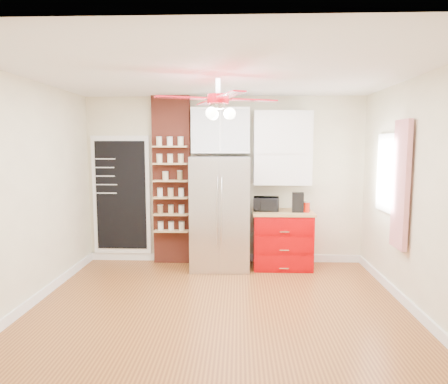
{
  "coord_description": "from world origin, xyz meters",
  "views": [
    {
      "loc": [
        0.23,
        -4.49,
        1.92
      ],
      "look_at": [
        0.03,
        0.9,
        1.29
      ],
      "focal_mm": 32.0,
      "sensor_mm": 36.0,
      "label": 1
    }
  ],
  "objects_px": {
    "ceiling_fan": "(218,100)",
    "coffee_maker": "(298,202)",
    "red_cabinet": "(282,239)",
    "canister_left": "(306,207)",
    "pantry_jar_oats": "(165,176)",
    "fridge": "(220,213)",
    "toaster_oven": "(266,204)"
  },
  "relations": [
    {
      "from": "ceiling_fan",
      "to": "coffee_maker",
      "type": "xyz_separation_m",
      "value": [
        1.14,
        1.62,
        -1.37
      ]
    },
    {
      "from": "red_cabinet",
      "to": "canister_left",
      "type": "bearing_deg",
      "value": -13.45
    },
    {
      "from": "pantry_jar_oats",
      "to": "canister_left",
      "type": "bearing_deg",
      "value": -4.34
    },
    {
      "from": "fridge",
      "to": "toaster_oven",
      "type": "xyz_separation_m",
      "value": [
        0.71,
        0.06,
        0.13
      ]
    },
    {
      "from": "fridge",
      "to": "coffee_maker",
      "type": "distance_m",
      "value": 1.21
    },
    {
      "from": "fridge",
      "to": "ceiling_fan",
      "type": "bearing_deg",
      "value": -88.24
    },
    {
      "from": "fridge",
      "to": "coffee_maker",
      "type": "xyz_separation_m",
      "value": [
        1.19,
        -0.01,
        0.17
      ]
    },
    {
      "from": "fridge",
      "to": "pantry_jar_oats",
      "type": "xyz_separation_m",
      "value": [
        -0.88,
        0.13,
        0.56
      ]
    },
    {
      "from": "coffee_maker",
      "to": "pantry_jar_oats",
      "type": "xyz_separation_m",
      "value": [
        -2.07,
        0.14,
        0.39
      ]
    },
    {
      "from": "canister_left",
      "to": "pantry_jar_oats",
      "type": "relative_size",
      "value": 1.2
    },
    {
      "from": "pantry_jar_oats",
      "to": "toaster_oven",
      "type": "bearing_deg",
      "value": -2.72
    },
    {
      "from": "coffee_maker",
      "to": "pantry_jar_oats",
      "type": "height_order",
      "value": "pantry_jar_oats"
    },
    {
      "from": "red_cabinet",
      "to": "coffee_maker",
      "type": "distance_m",
      "value": 0.64
    },
    {
      "from": "fridge",
      "to": "canister_left",
      "type": "height_order",
      "value": "fridge"
    },
    {
      "from": "canister_left",
      "to": "pantry_jar_oats",
      "type": "height_order",
      "value": "pantry_jar_oats"
    },
    {
      "from": "ceiling_fan",
      "to": "pantry_jar_oats",
      "type": "height_order",
      "value": "ceiling_fan"
    },
    {
      "from": "red_cabinet",
      "to": "coffee_maker",
      "type": "bearing_deg",
      "value": -15.41
    },
    {
      "from": "red_cabinet",
      "to": "ceiling_fan",
      "type": "distance_m",
      "value": 2.75
    },
    {
      "from": "fridge",
      "to": "toaster_oven",
      "type": "relative_size",
      "value": 4.46
    },
    {
      "from": "canister_left",
      "to": "red_cabinet",
      "type": "bearing_deg",
      "value": 166.55
    },
    {
      "from": "fridge",
      "to": "coffee_maker",
      "type": "height_order",
      "value": "fridge"
    },
    {
      "from": "red_cabinet",
      "to": "toaster_oven",
      "type": "distance_m",
      "value": 0.61
    },
    {
      "from": "red_cabinet",
      "to": "coffee_maker",
      "type": "xyz_separation_m",
      "value": [
        0.22,
        -0.06,
        0.6
      ]
    },
    {
      "from": "red_cabinet",
      "to": "ceiling_fan",
      "type": "xyz_separation_m",
      "value": [
        -0.92,
        -1.68,
        1.97
      ]
    },
    {
      "from": "red_cabinet",
      "to": "toaster_oven",
      "type": "bearing_deg",
      "value": 178.29
    },
    {
      "from": "red_cabinet",
      "to": "pantry_jar_oats",
      "type": "distance_m",
      "value": 2.09
    },
    {
      "from": "fridge",
      "to": "canister_left",
      "type": "xyz_separation_m",
      "value": [
        1.32,
        -0.03,
        0.1
      ]
    },
    {
      "from": "red_cabinet",
      "to": "coffee_maker",
      "type": "height_order",
      "value": "coffee_maker"
    },
    {
      "from": "red_cabinet",
      "to": "toaster_oven",
      "type": "height_order",
      "value": "toaster_oven"
    },
    {
      "from": "fridge",
      "to": "red_cabinet",
      "type": "bearing_deg",
      "value": 2.95
    },
    {
      "from": "coffee_maker",
      "to": "pantry_jar_oats",
      "type": "distance_m",
      "value": 2.11
    },
    {
      "from": "canister_left",
      "to": "coffee_maker",
      "type": "bearing_deg",
      "value": 170.18
    }
  ]
}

